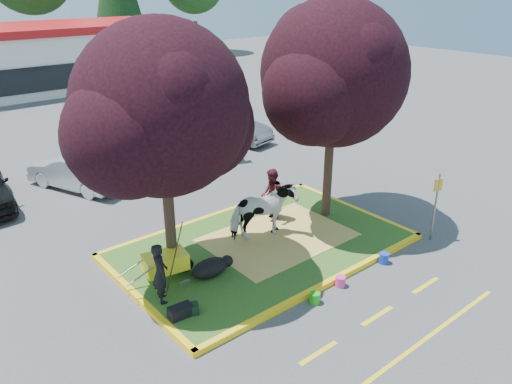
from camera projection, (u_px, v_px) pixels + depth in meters
ground at (263, 248)px, 14.77m from camera, size 90.00×90.00×0.00m
median_island at (263, 246)px, 14.74m from camera, size 8.00×5.00×0.15m
curb_near at (327, 284)px, 12.92m from camera, size 8.30×0.16×0.15m
curb_far at (213, 216)px, 16.57m from camera, size 8.30×0.16×0.15m
curb_left at (137, 297)px, 12.35m from camera, size 0.16×5.30×0.15m
curb_right at (353, 209)px, 17.13m from camera, size 0.16×5.30×0.15m
straw_bedding at (278, 237)px, 15.06m from camera, size 4.20×3.00×0.01m
tree_purple_left at (163, 117)px, 11.70m from camera, size 5.06×4.20×6.51m
tree_purple_right at (335, 81)px, 14.82m from camera, size 5.30×4.40×6.82m
fire_lane_stripe_a at (319, 353)px, 10.62m from camera, size 1.10×0.12×0.01m
fire_lane_stripe_b at (377, 316)px, 11.80m from camera, size 1.10×0.12×0.01m
fire_lane_stripe_c at (426, 285)px, 12.97m from camera, size 1.10×0.12×0.01m
fire_lane_long at (422, 342)px, 10.95m from camera, size 6.00×0.10×0.01m
retail_building at (26, 58)px, 34.88m from camera, size 20.40×8.40×4.40m
cow at (263, 212)px, 14.76m from camera, size 2.13×1.33×1.67m
calf at (210, 268)px, 13.04m from camera, size 1.14×0.73×0.46m
handler at (160, 273)px, 11.83m from camera, size 0.52×0.65×1.54m
visitor_a at (272, 195)px, 15.87m from camera, size 1.01×1.05×1.72m
visitor_b at (275, 199)px, 16.08m from camera, size 0.31×0.75×1.29m
wheelbarrow at (166, 262)px, 12.77m from camera, size 1.99×0.84×0.75m
gear_bag_dark at (180, 312)px, 11.48m from camera, size 0.58×0.35×0.28m
gear_bag_green at (189, 309)px, 11.60m from camera, size 0.51×0.43×0.23m
sign_post at (436, 201)px, 14.75m from camera, size 0.30×0.11×2.15m
bucket_green at (315, 298)px, 12.22m from camera, size 0.27×0.27×0.28m
bucket_pink at (340, 282)px, 12.89m from camera, size 0.27×0.27×0.28m
bucket_blue at (384, 258)px, 13.94m from camera, size 0.35×0.35×0.30m
car_silver at (76, 171)px, 18.79m from camera, size 2.81×4.23×1.32m
car_red at (142, 151)px, 21.29m from camera, size 3.33×4.64×1.17m
car_white at (206, 132)px, 23.31m from camera, size 3.63×5.46×1.47m
car_grey at (232, 127)px, 24.35m from camera, size 2.36×4.40×1.38m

